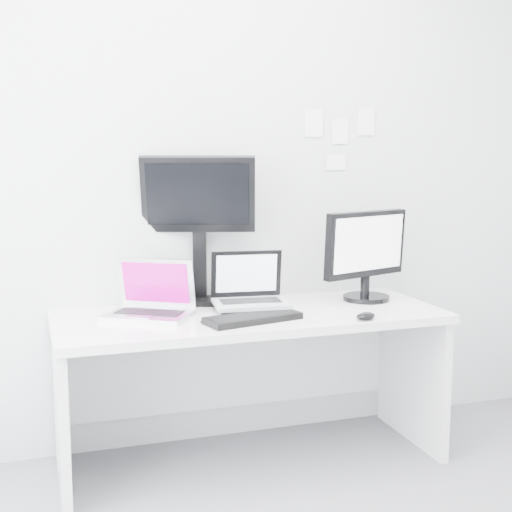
# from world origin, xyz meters

# --- Properties ---
(back_wall) EXTENTS (3.60, 0.00, 3.60)m
(back_wall) POSITION_xyz_m (0.00, 1.60, 1.35)
(back_wall) COLOR silver
(back_wall) RESTS_ON ground
(desk) EXTENTS (1.80, 0.70, 0.73)m
(desk) POSITION_xyz_m (0.00, 1.25, 0.36)
(desk) COLOR white
(desk) RESTS_ON ground
(macbook) EXTENTS (0.46, 0.43, 0.28)m
(macbook) POSITION_xyz_m (-0.47, 1.29, 0.87)
(macbook) COLOR #B0B0B5
(macbook) RESTS_ON desk
(speaker) EXTENTS (0.09, 0.09, 0.18)m
(speaker) POSITION_xyz_m (-0.33, 1.53, 0.82)
(speaker) COLOR black
(speaker) RESTS_ON desk
(dell_laptop) EXTENTS (0.37, 0.30, 0.29)m
(dell_laptop) POSITION_xyz_m (0.01, 1.27, 0.87)
(dell_laptop) COLOR #B0B2B8
(dell_laptop) RESTS_ON desk
(rear_monitor) EXTENTS (0.58, 0.35, 0.75)m
(rear_monitor) POSITION_xyz_m (-0.17, 1.54, 1.10)
(rear_monitor) COLOR black
(rear_monitor) RESTS_ON desk
(samsung_monitor) EXTENTS (0.56, 0.38, 0.47)m
(samsung_monitor) POSITION_xyz_m (0.64, 1.34, 0.96)
(samsung_monitor) COLOR black
(samsung_monitor) RESTS_ON desk
(keyboard) EXTENTS (0.46, 0.25, 0.03)m
(keyboard) POSITION_xyz_m (-0.04, 1.09, 0.74)
(keyboard) COLOR black
(keyboard) RESTS_ON desk
(mouse) EXTENTS (0.12, 0.10, 0.03)m
(mouse) POSITION_xyz_m (0.45, 0.96, 0.75)
(mouse) COLOR black
(mouse) RESTS_ON desk
(wall_note_0) EXTENTS (0.10, 0.00, 0.14)m
(wall_note_0) POSITION_xyz_m (0.45, 1.59, 1.62)
(wall_note_0) COLOR white
(wall_note_0) RESTS_ON back_wall
(wall_note_1) EXTENTS (0.09, 0.00, 0.13)m
(wall_note_1) POSITION_xyz_m (0.60, 1.59, 1.58)
(wall_note_1) COLOR white
(wall_note_1) RESTS_ON back_wall
(wall_note_2) EXTENTS (0.10, 0.00, 0.14)m
(wall_note_2) POSITION_xyz_m (0.75, 1.59, 1.63)
(wall_note_2) COLOR white
(wall_note_2) RESTS_ON back_wall
(wall_note_3) EXTENTS (0.11, 0.00, 0.08)m
(wall_note_3) POSITION_xyz_m (0.58, 1.59, 1.42)
(wall_note_3) COLOR white
(wall_note_3) RESTS_ON back_wall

